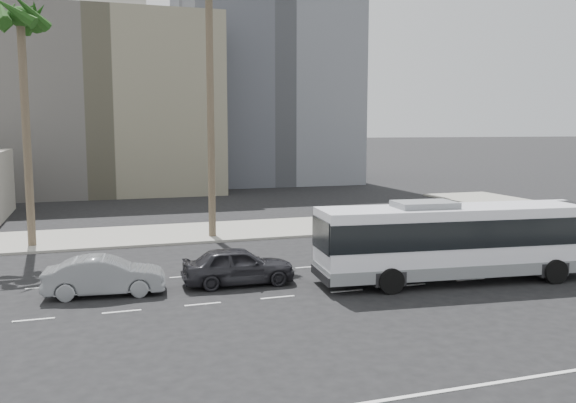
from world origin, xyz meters
name	(u,v)px	position (x,y,z in m)	size (l,w,h in m)	color
ground	(411,285)	(0.00, 0.00, 0.00)	(700.00, 700.00, 0.00)	black
sidewalk_north	(295,227)	(0.00, 15.50, 0.07)	(120.00, 7.00, 0.15)	gray
midrise_beige_west	(98,106)	(-12.00, 45.00, 9.00)	(24.00, 18.00, 18.00)	#5D5952
midrise_gray_center	(262,78)	(8.00, 52.00, 13.00)	(20.00, 20.00, 26.00)	#51545D
civic_tower	(114,52)	(-2.00, 250.00, 38.83)	(42.00, 42.00, 129.00)	beige
highrise_right	(232,60)	(45.00, 230.00, 35.00)	(26.00, 26.00, 70.00)	slate
highrise_far	(269,79)	(70.00, 260.00, 30.00)	(22.00, 22.00, 60.00)	slate
city_bus	(457,239)	(2.30, 0.07, 1.88)	(12.66, 4.02, 3.58)	silver
car_a	(238,266)	(-7.00, 2.49, 0.82)	(4.83, 1.94, 1.65)	#26252A
car_b	(105,276)	(-12.50, 2.57, 0.78)	(4.75, 1.66, 1.57)	gray
palm_mid	(20,22)	(-16.20, 13.82, 12.38)	(4.45, 4.45, 13.76)	brown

